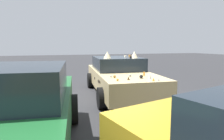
% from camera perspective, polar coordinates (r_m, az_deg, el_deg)
% --- Properties ---
extents(ground_plane, '(60.00, 60.00, 0.00)m').
position_cam_1_polar(ground_plane, '(6.97, 2.36, -7.26)').
color(ground_plane, '#2D2D30').
extents(art_car_decorated, '(4.68, 2.35, 1.55)m').
position_cam_1_polar(art_car_decorated, '(6.92, 2.19, -1.70)').
color(art_car_decorated, '#D8BC7F').
rests_on(art_car_decorated, ground).
extents(parked_sedan_near_left, '(4.15, 2.41, 1.47)m').
position_cam_1_polar(parked_sedan_near_left, '(3.32, -28.12, -11.59)').
color(parked_sedan_near_left, '#1E602D').
rests_on(parked_sedan_near_left, ground).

